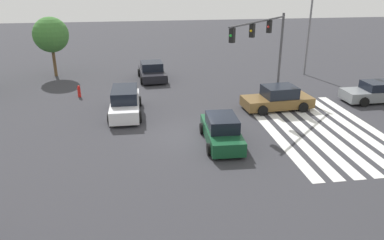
# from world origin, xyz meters

# --- Properties ---
(ground_plane) EXTENTS (110.45, 110.45, 0.00)m
(ground_plane) POSITION_xyz_m (0.00, 0.00, 0.00)
(ground_plane) COLOR #333338
(crosswalk_markings) EXTENTS (11.19, 6.30, 0.01)m
(crosswalk_markings) POSITION_xyz_m (0.00, -7.49, 0.00)
(crosswalk_markings) COLOR silver
(crosswalk_markings) RESTS_ON ground_plane
(traffic_signal_mast) EXTENTS (5.43, 5.43, 5.74)m
(traffic_signal_mast) POSITION_xyz_m (5.83, -5.83, 4.33)
(traffic_signal_mast) COLOR #47474C
(traffic_signal_mast) RESTS_ON ground_plane
(car_0) EXTENTS (2.41, 4.63, 1.54)m
(car_0) POSITION_xyz_m (3.75, -6.24, 0.70)
(car_0) COLOR brown
(car_0) RESTS_ON ground_plane
(car_1) EXTENTS (2.06, 4.76, 1.41)m
(car_1) POSITION_xyz_m (4.20, -13.73, 0.68)
(car_1) COLOR gray
(car_1) RESTS_ON ground_plane
(car_2) EXTENTS (4.39, 2.39, 1.46)m
(car_2) POSITION_xyz_m (12.43, 1.54, 0.66)
(car_2) COLOR black
(car_2) RESTS_ON ground_plane
(car_3) EXTENTS (4.91, 2.06, 1.67)m
(car_3) POSITION_xyz_m (4.22, 3.63, 0.78)
(car_3) COLOR silver
(car_3) RESTS_ON ground_plane
(car_5) EXTENTS (4.36, 2.03, 1.51)m
(car_5) POSITION_xyz_m (-0.96, -1.42, 0.69)
(car_5) COLOR #144728
(car_5) RESTS_ON ground_plane
(street_light_pole_b) EXTENTS (0.80, 0.36, 9.11)m
(street_light_pole_b) POSITION_xyz_m (12.06, -11.88, 5.37)
(street_light_pole_b) COLOR slate
(street_light_pole_b) RESTS_ON ground_plane
(tree_corner_c) EXTENTS (2.96, 2.96, 5.04)m
(tree_corner_c) POSITION_xyz_m (14.82, 9.80, 3.54)
(tree_corner_c) COLOR brown
(tree_corner_c) RESTS_ON ground_plane
(fire_hydrant) EXTENTS (0.22, 0.22, 0.86)m
(fire_hydrant) POSITION_xyz_m (8.30, 6.99, 0.43)
(fire_hydrant) COLOR red
(fire_hydrant) RESTS_ON ground_plane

